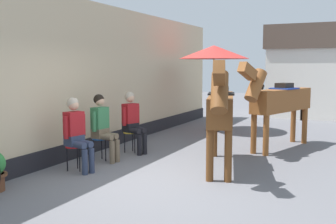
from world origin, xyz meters
The scene contains 9 objects.
ground_plane centered at (0.00, 3.00, 0.00)m, with size 40.00×40.00×0.00m, color slate.
pub_facade_wall centered at (-2.55, 1.50, 1.54)m, with size 0.34×14.00×3.40m.
distant_cottage centered at (1.40, 10.57, 1.80)m, with size 3.40×2.60×3.50m.
seated_visitor_near centered at (-1.68, -0.08, 0.78)m, with size 0.61×0.48×1.39m.
seated_visitor_middle centered at (-1.72, 0.82, 0.78)m, with size 0.61×0.49×1.39m.
seated_visitor_far centered at (-1.56, 1.77, 0.78)m, with size 0.61×0.48×1.39m.
saddled_horse_near centered at (0.70, 1.21, 1.16)m, with size 1.13×2.91×2.06m.
saddled_horse_far centered at (1.35, 3.63, 1.16)m, with size 1.18×2.90×2.06m.
cafe_parasol centered at (-0.93, 5.52, 2.36)m, with size 2.10×2.10×2.58m.
Camera 1 is at (3.05, -6.07, 1.97)m, focal length 43.20 mm.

